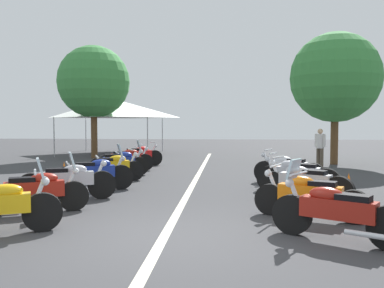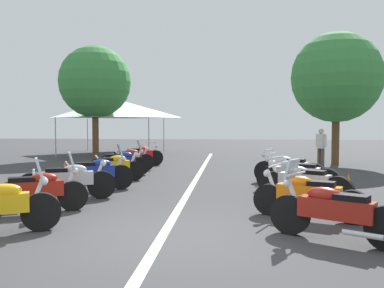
{
  "view_description": "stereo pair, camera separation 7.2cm",
  "coord_description": "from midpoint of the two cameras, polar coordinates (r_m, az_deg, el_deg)",
  "views": [
    {
      "loc": [
        -6.27,
        -0.96,
        1.76
      ],
      "look_at": [
        5.34,
        0.0,
        1.19
      ],
      "focal_mm": 39.07,
      "sensor_mm": 36.0,
      "label": 1
    },
    {
      "loc": [
        -6.27,
        -1.04,
        1.76
      ],
      "look_at": [
        5.34,
        0.0,
        1.19
      ],
      "focal_mm": 39.07,
      "sensor_mm": 36.0,
      "label": 2
    }
  ],
  "objects": [
    {
      "name": "motorcycle_left_row_5",
      "position": [
        14.25,
        -9.94,
        -2.45
      ],
      "size": [
        0.91,
        1.93,
        1.2
      ],
      "rotation": [
        0.0,
        0.0,
        -1.22
      ],
      "color": "black",
      "rests_on": "ground_plane"
    },
    {
      "name": "motorcycle_right_row_3",
      "position": [
        10.96,
        13.91,
        -4.08
      ],
      "size": [
        1.0,
        2.02,
        1.01
      ],
      "rotation": [
        0.0,
        0.0,
        1.19
      ],
      "color": "black",
      "rests_on": "ground_plane"
    },
    {
      "name": "motorcycle_right_row_4",
      "position": [
        12.42,
        12.79,
        -3.26
      ],
      "size": [
        1.03,
        1.95,
        1.01
      ],
      "rotation": [
        0.0,
        0.0,
        1.15
      ],
      "color": "black",
      "rests_on": "ground_plane"
    },
    {
      "name": "motorcycle_left_row_4",
      "position": [
        12.88,
        -10.97,
        -3.09
      ],
      "size": [
        1.03,
        1.85,
        0.98
      ],
      "rotation": [
        0.0,
        0.0,
        -1.13
      ],
      "color": "black",
      "rests_on": "ground_plane"
    },
    {
      "name": "traffic_cone_2",
      "position": [
        13.15,
        -17.2,
        -3.72
      ],
      "size": [
        0.36,
        0.36,
        0.61
      ],
      "color": "orange",
      "rests_on": "ground_plane"
    },
    {
      "name": "motorcycle_left_row_7",
      "position": [
        17.27,
        -7.38,
        -1.53
      ],
      "size": [
        1.19,
        1.84,
        1.0
      ],
      "rotation": [
        0.0,
        0.0,
        -1.02
      ],
      "color": "black",
      "rests_on": "ground_plane"
    },
    {
      "name": "motorcycle_right_row_2",
      "position": [
        9.55,
        14.83,
        -5.09
      ],
      "size": [
        1.24,
        1.91,
        1.01
      ],
      "rotation": [
        0.0,
        0.0,
        1.02
      ],
      "color": "black",
      "rests_on": "ground_plane"
    },
    {
      "name": "event_tent",
      "position": [
        24.83,
        -10.81,
        4.82
      ],
      "size": [
        5.58,
        5.58,
        3.2
      ],
      "color": "white",
      "rests_on": "ground_plane"
    },
    {
      "name": "roadside_tree_0",
      "position": [
        21.82,
        -13.38,
        8.24
      ],
      "size": [
        3.61,
        3.61,
        5.67
      ],
      "color": "brown",
      "rests_on": "ground_plane"
    },
    {
      "name": "bystander_0",
      "position": [
        17.44,
        16.97,
        -0.13
      ],
      "size": [
        0.44,
        0.35,
        1.55
      ],
      "rotation": [
        0.0,
        0.0,
        5.35
      ],
      "color": "brown",
      "rests_on": "ground_plane"
    },
    {
      "name": "traffic_cone_0",
      "position": [
        10.39,
        20.4,
        -5.49
      ],
      "size": [
        0.36,
        0.36,
        0.61
      ],
      "color": "orange",
      "rests_on": "ground_plane"
    },
    {
      "name": "motorcycle_right_row_0",
      "position": [
        6.62,
        18.74,
        -8.62
      ],
      "size": [
        1.24,
        1.83,
        1.21
      ],
      "rotation": [
        0.0,
        0.0,
        1.0
      ],
      "color": "black",
      "rests_on": "ground_plane"
    },
    {
      "name": "roadside_tree_1",
      "position": [
        19.03,
        18.88,
        8.57
      ],
      "size": [
        3.84,
        3.84,
        5.65
      ],
      "color": "brown",
      "rests_on": "ground_plane"
    },
    {
      "name": "motorcycle_left_row_1",
      "position": [
        8.78,
        -20.69,
        -5.92
      ],
      "size": [
        1.07,
        1.92,
        1.19
      ],
      "rotation": [
        0.0,
        0.0,
        -1.12
      ],
      "color": "black",
      "rests_on": "ground_plane"
    },
    {
      "name": "motorcycle_left_row_3",
      "position": [
        11.27,
        -13.27,
        -3.82
      ],
      "size": [
        0.97,
        1.97,
        1.22
      ],
      "rotation": [
        0.0,
        0.0,
        -1.19
      ],
      "color": "black",
      "rests_on": "ground_plane"
    },
    {
      "name": "motorcycle_right_row_1",
      "position": [
        8.02,
        15.42,
        -6.73
      ],
      "size": [
        1.06,
        1.98,
        0.98
      ],
      "rotation": [
        0.0,
        0.0,
        1.15
      ],
      "color": "black",
      "rests_on": "ground_plane"
    },
    {
      "name": "motorcycle_left_row_2",
      "position": [
        9.99,
        -16.76,
        -4.77
      ],
      "size": [
        1.01,
        2.1,
        1.01
      ],
      "rotation": [
        0.0,
        0.0,
        -1.19
      ],
      "color": "black",
      "rests_on": "ground_plane"
    },
    {
      "name": "ground_plane",
      "position": [
        6.59,
        -4.26,
        -12.69
      ],
      "size": [
        80.0,
        80.0,
        0.0
      ],
      "primitive_type": "plane",
      "color": "#38383A"
    },
    {
      "name": "motorcycle_left_row_6",
      "position": [
        15.62,
        -9.06,
        -2.02
      ],
      "size": [
        0.88,
        1.98,
        0.99
      ],
      "rotation": [
        0.0,
        0.0,
        -1.25
      ],
      "color": "black",
      "rests_on": "ground_plane"
    },
    {
      "name": "lane_centre_stripe",
      "position": [
        12.38,
        0.06,
        -5.34
      ],
      "size": [
        23.98,
        0.16,
        0.01
      ],
      "primitive_type": "cube",
      "color": "beige",
      "rests_on": "ground_plane"
    }
  ]
}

